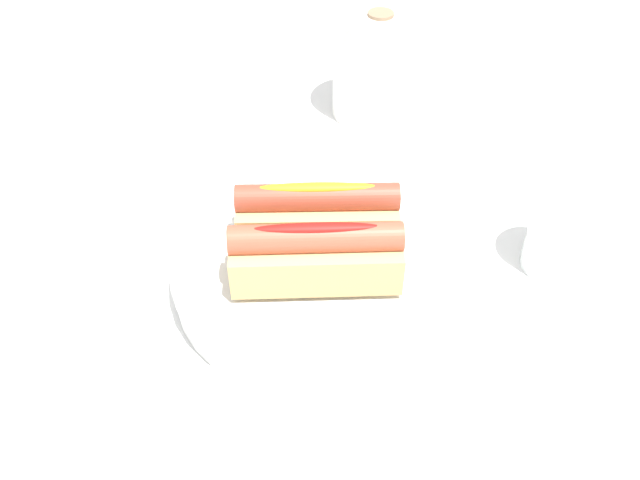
% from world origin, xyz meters
% --- Properties ---
extents(ground_plane, '(2.40, 2.40, 0.00)m').
position_xyz_m(ground_plane, '(0.00, 0.00, 0.00)').
color(ground_plane, white).
extents(serving_bowl, '(0.27, 0.27, 0.04)m').
position_xyz_m(serving_bowl, '(0.03, 0.01, 0.02)').
color(serving_bowl, white).
rests_on(serving_bowl, ground_plane).
extents(hotdog_front, '(0.15, 0.06, 0.06)m').
position_xyz_m(hotdog_front, '(0.03, -0.02, 0.06)').
color(hotdog_front, '#DBB270').
rests_on(hotdog_front, serving_bowl).
extents(hotdog_back, '(0.15, 0.06, 0.06)m').
position_xyz_m(hotdog_back, '(0.03, 0.04, 0.06)').
color(hotdog_back, '#DBB270').
rests_on(hotdog_back, serving_bowl).
extents(water_glass, '(0.07, 0.07, 0.09)m').
position_xyz_m(water_glass, '(0.27, 0.02, 0.04)').
color(water_glass, white).
rests_on(water_glass, ground_plane).
extents(paper_towel_roll, '(0.11, 0.11, 0.13)m').
position_xyz_m(paper_towel_roll, '(0.12, 0.31, 0.07)').
color(paper_towel_roll, white).
rests_on(paper_towel_roll, ground_plane).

